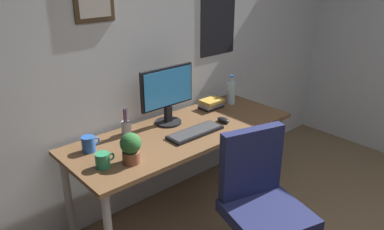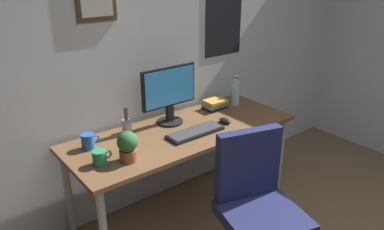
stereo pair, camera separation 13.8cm
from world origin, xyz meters
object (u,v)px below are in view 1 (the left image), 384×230
object	(u,v)px
computer_mouse	(223,120)
coffee_mug_near	(89,144)
monitor	(167,93)
water_bottle	(231,92)
coffee_mug_far	(103,160)
office_chair	(260,199)
keyboard	(195,132)
potted_plant	(131,147)
pen_cup	(126,127)
book_stack_left	(211,104)

from	to	relation	value
computer_mouse	coffee_mug_near	bearing A→B (deg)	165.97
computer_mouse	monitor	bearing A→B (deg)	140.18
monitor	computer_mouse	distance (m)	0.48
water_bottle	coffee_mug_far	distance (m)	1.39
office_chair	water_bottle	size ratio (longest dim) A/B	3.76
monitor	computer_mouse	world-z (taller)	monitor
keyboard	potted_plant	distance (m)	0.58
pen_cup	book_stack_left	distance (m)	0.81
potted_plant	pen_cup	bearing A→B (deg)	61.67
coffee_mug_far	potted_plant	size ratio (longest dim) A/B	0.64
computer_mouse	coffee_mug_far	distance (m)	1.02
computer_mouse	pen_cup	distance (m)	0.74
coffee_mug_far	computer_mouse	bearing A→B (deg)	-0.24
office_chair	computer_mouse	size ratio (longest dim) A/B	8.64
water_bottle	pen_cup	distance (m)	1.01
computer_mouse	water_bottle	xyz separation A→B (m)	(0.34, 0.24, 0.09)
computer_mouse	potted_plant	xyz separation A→B (m)	(-0.87, -0.06, 0.09)
office_chair	book_stack_left	world-z (taller)	office_chair
coffee_mug_near	coffee_mug_far	xyz separation A→B (m)	(-0.03, -0.24, -0.01)
pen_cup	book_stack_left	world-z (taller)	pen_cup
keyboard	pen_cup	world-z (taller)	pen_cup
keyboard	computer_mouse	distance (m)	0.30
coffee_mug_near	potted_plant	distance (m)	0.33
monitor	keyboard	size ratio (longest dim) A/B	1.07
potted_plant	pen_cup	size ratio (longest dim) A/B	0.98
potted_plant	office_chair	bearing A→B (deg)	-47.56
computer_mouse	potted_plant	world-z (taller)	potted_plant
coffee_mug_far	potted_plant	bearing A→B (deg)	-22.05
book_stack_left	coffee_mug_far	bearing A→B (deg)	-167.07
computer_mouse	pen_cup	xyz separation A→B (m)	(-0.67, 0.31, 0.04)
water_bottle	pen_cup	size ratio (longest dim) A/B	1.26
coffee_mug_far	book_stack_left	size ratio (longest dim) A/B	0.64
office_chair	coffee_mug_far	size ratio (longest dim) A/B	7.63
coffee_mug_far	pen_cup	size ratio (longest dim) A/B	0.62
computer_mouse	coffee_mug_far	world-z (taller)	coffee_mug_far
keyboard	pen_cup	bearing A→B (deg)	138.98
water_bottle	book_stack_left	bearing A→B (deg)	171.82
coffee_mug_near	keyboard	bearing A→B (deg)	-20.65
monitor	coffee_mug_far	size ratio (longest dim) A/B	3.69
water_bottle	monitor	bearing A→B (deg)	177.54
computer_mouse	coffee_mug_far	xyz separation A→B (m)	(-1.02, 0.00, 0.03)
office_chair	coffee_mug_far	xyz separation A→B (m)	(-0.69, 0.65, 0.26)
computer_mouse	coffee_mug_near	size ratio (longest dim) A/B	0.88
water_bottle	book_stack_left	world-z (taller)	water_bottle
office_chair	potted_plant	bearing A→B (deg)	132.44
monitor	book_stack_left	xyz separation A→B (m)	(0.46, 0.00, -0.20)
pen_cup	office_chair	bearing A→B (deg)	-70.50
monitor	keyboard	world-z (taller)	monitor
keyboard	coffee_mug_far	xyz separation A→B (m)	(-0.72, 0.02, 0.03)
office_chair	monitor	world-z (taller)	monitor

